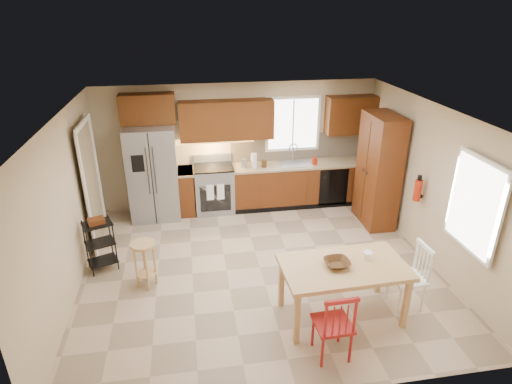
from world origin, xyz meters
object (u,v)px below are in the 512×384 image
at_px(fire_extinguisher, 418,190).
at_px(chair_white, 407,277).
at_px(dining_table, 342,291).
at_px(range_stove, 214,189).
at_px(utility_cart, 100,245).
at_px(soap_bottle, 315,160).
at_px(table_jar, 367,257).
at_px(pantry, 379,171).
at_px(bar_stool, 145,265).
at_px(refrigerator, 153,173).
at_px(chair_red, 333,323).
at_px(table_bowl, 337,266).

bearing_deg(fire_extinguisher, chair_white, -119.89).
bearing_deg(dining_table, chair_white, 0.99).
relative_size(range_stove, utility_cart, 1.08).
bearing_deg(soap_bottle, table_jar, -94.31).
xyz_separation_m(pantry, table_jar, (-1.20, -2.40, -0.22)).
xyz_separation_m(soap_bottle, fire_extinguisher, (1.15, -1.95, 0.10)).
relative_size(range_stove, bar_stool, 1.26).
xyz_separation_m(refrigerator, chair_white, (3.53, -3.37, -0.43)).
distance_m(chair_red, table_bowl, 0.77).
height_order(fire_extinguisher, bar_stool, fire_extinguisher).
relative_size(range_stove, pantry, 0.44).
xyz_separation_m(refrigerator, utility_cart, (-0.76, -1.75, -0.48)).
xyz_separation_m(pantry, chair_red, (-1.90, -3.15, -0.57)).
height_order(pantry, table_bowl, pantry).
height_order(dining_table, table_jar, table_jar).
bearing_deg(pantry, refrigerator, 167.38).
relative_size(soap_bottle, dining_table, 0.12).
bearing_deg(refrigerator, chair_red, -61.31).
bearing_deg(fire_extinguisher, range_stove, 147.38).
bearing_deg(range_stove, utility_cart, -136.64).
distance_m(refrigerator, table_bowl, 4.22).
distance_m(refrigerator, pantry, 4.23).
relative_size(refrigerator, bar_stool, 2.49).
distance_m(table_bowl, bar_stool, 2.79).
xyz_separation_m(table_bowl, bar_stool, (-2.52, 1.11, -0.43)).
distance_m(refrigerator, table_jar, 4.43).
relative_size(range_stove, table_jar, 6.43).
xyz_separation_m(chair_red, chair_white, (1.30, 0.70, 0.00)).
height_order(range_stove, soap_bottle, soap_bottle).
xyz_separation_m(refrigerator, range_stove, (1.15, 0.06, -0.45)).
height_order(chair_red, bar_stool, chair_red).
relative_size(pantry, chair_white, 2.21).
xyz_separation_m(dining_table, table_bowl, (-0.10, 0.00, 0.40)).
xyz_separation_m(chair_red, bar_stool, (-2.27, 1.76, -0.11)).
distance_m(range_stove, chair_red, 4.27).
distance_m(soap_bottle, pantry, 1.31).
bearing_deg(pantry, bar_stool, -161.62).
distance_m(range_stove, dining_table, 3.76).
bearing_deg(pantry, chair_white, -103.83).
xyz_separation_m(soap_bottle, chair_red, (-0.95, -4.05, -0.52)).
bearing_deg(fire_extinguisher, pantry, 100.78).
bearing_deg(chair_red, soap_bottle, 74.74).
bearing_deg(refrigerator, soap_bottle, -0.45).
height_order(pantry, bar_stool, pantry).
bearing_deg(pantry, soap_bottle, 136.55).
bearing_deg(table_jar, utility_cart, 156.94).
relative_size(refrigerator, pantry, 0.87).
bearing_deg(utility_cart, soap_bottle, 1.91).
bearing_deg(soap_bottle, dining_table, -100.06).
xyz_separation_m(fire_extinguisher, chair_red, (-2.10, -2.10, -0.62)).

